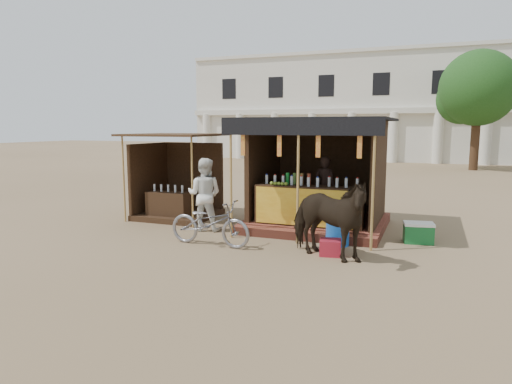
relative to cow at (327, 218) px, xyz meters
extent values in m
plane|color=#846B4C|center=(-1.85, -0.65, -0.80)|extent=(120.00, 120.00, 0.00)
cube|color=brown|center=(-0.85, 2.85, -0.69)|extent=(3.40, 2.80, 0.22)
cube|color=brown|center=(-0.85, 1.30, -0.70)|extent=(3.40, 0.35, 0.20)
cube|color=#3A2315|center=(-0.85, 1.90, -0.11)|extent=(2.60, 0.55, 0.95)
cube|color=orange|center=(-0.85, 1.62, -0.11)|extent=(2.50, 0.02, 0.88)
cube|color=#3A2315|center=(-0.85, 4.10, 0.67)|extent=(3.00, 0.12, 2.50)
cube|color=#3A2315|center=(-2.35, 2.85, 0.67)|extent=(0.12, 2.50, 2.50)
cube|color=#3A2315|center=(0.65, 2.85, 0.67)|extent=(0.12, 2.50, 2.50)
cube|color=black|center=(-0.85, 2.65, 1.95)|extent=(3.60, 3.60, 0.06)
cube|color=black|center=(-0.85, 0.87, 1.77)|extent=(3.60, 0.06, 0.36)
cylinder|color=tan|center=(-2.45, 0.90, 0.57)|extent=(0.06, 0.06, 2.75)
cylinder|color=tan|center=(-0.85, 0.90, 0.57)|extent=(0.06, 0.06, 2.75)
cylinder|color=tan|center=(0.75, 0.90, 0.57)|extent=(0.06, 0.06, 2.75)
cube|color=red|center=(-2.15, 0.90, 1.40)|extent=(0.10, 0.02, 0.55)
cube|color=red|center=(-1.29, 0.90, 1.40)|extent=(0.10, 0.02, 0.55)
cube|color=red|center=(-0.42, 0.90, 1.40)|extent=(0.10, 0.02, 0.55)
cube|color=red|center=(0.45, 0.90, 1.40)|extent=(0.10, 0.02, 0.55)
imported|color=black|center=(-0.71, 2.95, 0.22)|extent=(0.65, 0.49, 1.60)
cube|color=#3A2315|center=(-4.85, 2.55, -0.73)|extent=(2.00, 2.00, 0.15)
cube|color=#3A2315|center=(-4.85, 3.50, 0.25)|extent=(1.90, 0.10, 2.10)
cube|color=#3A2315|center=(-5.80, 2.55, 0.25)|extent=(0.10, 1.90, 2.10)
cube|color=#472D19|center=(-4.85, 2.45, 1.55)|extent=(2.40, 2.40, 0.06)
cylinder|color=tan|center=(-5.90, 1.50, 0.37)|extent=(0.05, 0.05, 2.35)
cylinder|color=tan|center=(-3.80, 1.50, 0.37)|extent=(0.05, 0.05, 2.35)
cube|color=#3A2315|center=(-4.85, 2.05, -0.40)|extent=(1.20, 0.50, 0.80)
imported|color=black|center=(0.00, 0.00, 0.00)|extent=(2.09, 1.53, 1.61)
imported|color=gray|center=(-2.59, 0.07, -0.30)|extent=(1.94, 0.76, 1.00)
imported|color=white|center=(-3.38, 1.35, 0.10)|extent=(0.98, 0.82, 1.81)
cylinder|color=blue|center=(0.00, 1.09, -0.40)|extent=(0.59, 0.59, 0.80)
cube|color=maroon|center=(0.02, 0.27, -0.65)|extent=(0.48, 0.47, 0.32)
cube|color=#16672D|center=(1.65, 1.95, -0.60)|extent=(0.68, 0.52, 0.40)
cube|color=white|center=(1.65, 1.95, -0.37)|extent=(0.71, 0.54, 0.06)
cube|color=silver|center=(-3.85, 29.35, 3.20)|extent=(26.00, 7.00, 8.00)
cube|color=silver|center=(-3.85, 25.75, 2.90)|extent=(26.00, 0.50, 0.40)
cube|color=silver|center=(-3.85, 25.85, 7.25)|extent=(26.00, 0.30, 0.25)
cylinder|color=silver|center=(-15.85, 25.75, 1.00)|extent=(0.70, 0.70, 3.60)
cylinder|color=silver|center=(-12.85, 25.75, 1.00)|extent=(0.70, 0.70, 3.60)
cylinder|color=silver|center=(-9.85, 25.75, 1.00)|extent=(0.70, 0.70, 3.60)
cylinder|color=silver|center=(-6.85, 25.75, 1.00)|extent=(0.70, 0.70, 3.60)
cylinder|color=silver|center=(-3.85, 25.75, 1.00)|extent=(0.70, 0.70, 3.60)
cylinder|color=silver|center=(-0.85, 25.75, 1.00)|extent=(0.70, 0.70, 3.60)
cylinder|color=silver|center=(2.15, 25.75, 1.00)|extent=(0.70, 0.70, 3.60)
cylinder|color=silver|center=(5.15, 25.75, 1.00)|extent=(0.70, 0.70, 3.60)
cylinder|color=#382314|center=(4.15, 21.35, 1.20)|extent=(0.50, 0.50, 4.00)
sphere|color=#224F1B|center=(4.15, 21.35, 4.00)|extent=(4.40, 4.40, 4.40)
sphere|color=#224F1B|center=(3.35, 21.95, 3.40)|extent=(2.99, 2.99, 2.99)
camera|label=1|loc=(1.85, -8.61, 1.77)|focal=32.00mm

